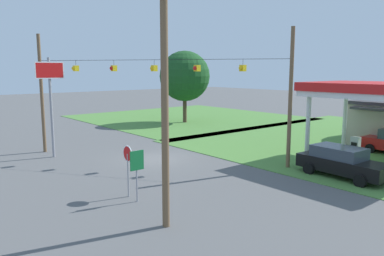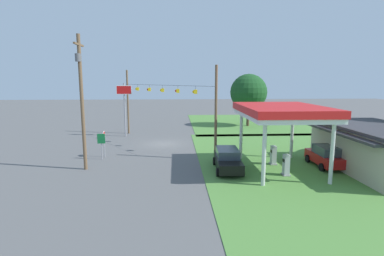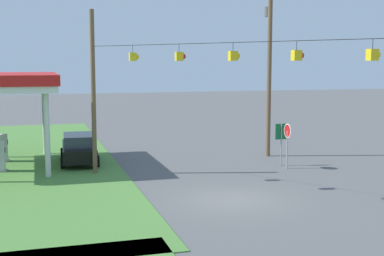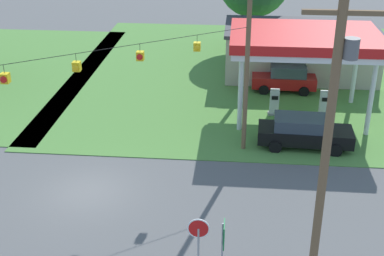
# 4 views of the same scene
# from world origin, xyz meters

# --- Properties ---
(ground_plane) EXTENTS (160.00, 160.00, 0.00)m
(ground_plane) POSITION_xyz_m (0.00, 0.00, 0.00)
(ground_plane) COLOR #565656
(grass_verge_opposite_corner) EXTENTS (24.00, 24.00, 0.04)m
(grass_verge_opposite_corner) POSITION_xyz_m (-16.00, 16.00, 0.02)
(grass_verge_opposite_corner) COLOR #4C7F38
(grass_verge_opposite_corner) RESTS_ON ground
(gas_station_canopy) EXTENTS (8.58, 6.16, 5.22)m
(gas_station_canopy) POSITION_xyz_m (10.49, 9.77, 4.70)
(gas_station_canopy) COLOR silver
(gas_station_canopy) RESTS_ON ground
(fuel_pump_near) EXTENTS (0.71, 0.56, 1.65)m
(fuel_pump_near) POSITION_xyz_m (8.99, 9.77, 0.78)
(fuel_pump_near) COLOR gray
(fuel_pump_near) RESTS_ON ground
(car_at_pumps_front) EXTENTS (5.09, 2.29, 1.73)m
(car_at_pumps_front) POSITION_xyz_m (10.34, 5.57, 0.90)
(car_at_pumps_front) COLOR black
(car_at_pumps_front) RESTS_ON ground
(stop_sign_roadside) EXTENTS (0.80, 0.08, 2.50)m
(stop_sign_roadside) POSITION_xyz_m (5.54, -5.33, 1.81)
(stop_sign_roadside) COLOR #99999E
(stop_sign_roadside) RESTS_ON ground
(stop_sign_overhead) EXTENTS (0.22, 1.93, 6.83)m
(stop_sign_overhead) POSITION_xyz_m (-5.01, -5.09, 4.78)
(stop_sign_overhead) COLOR gray
(stop_sign_overhead) RESTS_ON ground
(route_sign) EXTENTS (0.10, 0.70, 2.40)m
(route_sign) POSITION_xyz_m (6.42, -5.38, 1.71)
(route_sign) COLOR gray
(route_sign) RESTS_ON ground
(utility_pole_main) EXTENTS (2.20, 0.44, 10.71)m
(utility_pole_main) POSITION_xyz_m (9.51, -5.97, 5.97)
(utility_pole_main) COLOR brown
(utility_pole_main) RESTS_ON ground
(signal_span_gantry) EXTENTS (14.53, 10.24, 8.53)m
(signal_span_gantry) POSITION_xyz_m (-0.00, -0.01, 4.73)
(signal_span_gantry) COLOR brown
(signal_span_gantry) RESTS_ON ground
(tree_west_verge) EXTENTS (5.70, 5.70, 8.17)m
(tree_west_verge) POSITION_xyz_m (-12.80, 12.81, 5.31)
(tree_west_verge) COLOR #4C3828
(tree_west_verge) RESTS_ON ground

